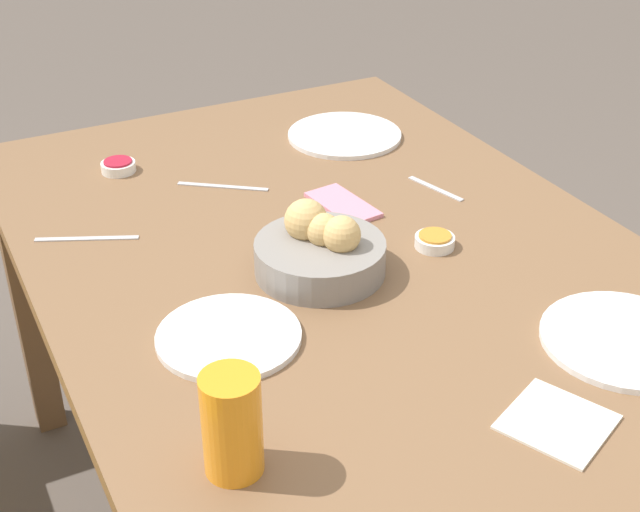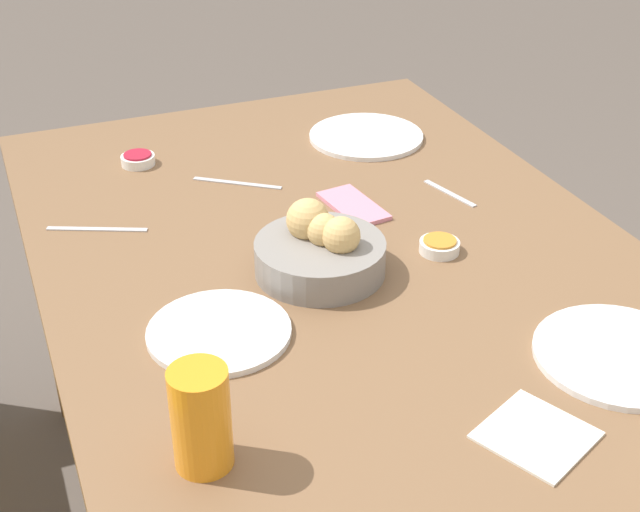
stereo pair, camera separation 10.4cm
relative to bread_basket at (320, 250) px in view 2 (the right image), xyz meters
The scene contains 13 objects.
dining_table 0.14m from the bread_basket, 63.38° to the right, with size 1.48×0.99×0.73m.
bread_basket is the anchor object (origin of this frame).
plate_near_left 0.48m from the bread_basket, 141.07° to the right, with size 0.24×0.24×0.01m.
plate_near_right 0.55m from the bread_basket, 32.40° to the right, with size 0.24×0.24×0.01m.
plate_far_center 0.23m from the bread_basket, 118.09° to the left, with size 0.21×0.21×0.01m.
juice_glass 0.46m from the bread_basket, 140.25° to the left, with size 0.07×0.07×0.14m.
jam_bowl_berry 0.55m from the bread_basket, 20.01° to the left, with size 0.07×0.07×0.02m.
jam_bowl_honey 0.21m from the bread_basket, 95.21° to the right, with size 0.07×0.07×0.02m.
fork_silver 0.42m from the bread_basket, 48.82° to the left, with size 0.08×0.17×0.00m.
knife_silver 0.36m from the bread_basket, ahead, with size 0.11×0.15×0.00m.
spoon_coffee 0.37m from the bread_basket, 63.64° to the right, with size 0.13×0.04×0.00m.
napkin 0.48m from the bread_basket, 167.64° to the right, with size 0.16×0.16×0.00m.
cell_phone 0.23m from the bread_basket, 37.47° to the right, with size 0.16×0.09×0.01m.
Camera 2 is at (-1.17, 0.52, 1.50)m, focal length 50.00 mm.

